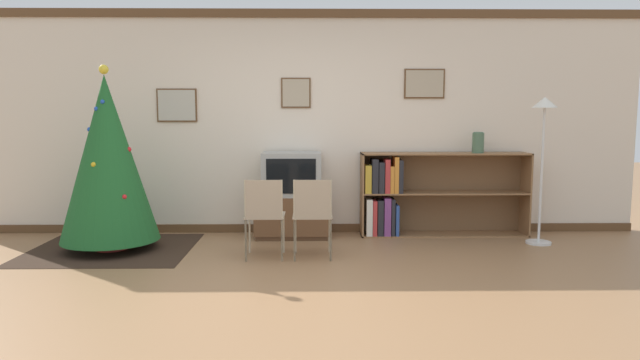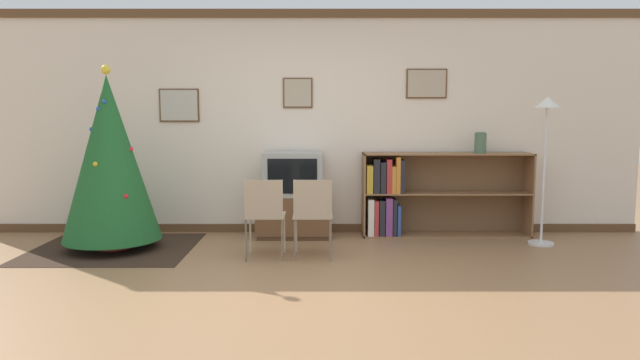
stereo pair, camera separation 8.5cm
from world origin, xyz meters
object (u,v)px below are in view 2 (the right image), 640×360
Objects in this scene: tv_console at (293,216)px; vase at (480,142)px; folding_chair_left at (264,213)px; folding_chair_right at (312,213)px; television at (293,174)px; christmas_tree at (109,159)px; standing_lamp at (545,132)px; bookshelf at (414,195)px.

vase is at bearing 1.01° from tv_console.
folding_chair_left is 1.00× the size of folding_chair_right.
vase is (2.21, 0.04, 0.37)m from television.
christmas_tree reaches higher than folding_chair_left.
christmas_tree is 4.76m from standing_lamp.
television is 1.10m from folding_chair_left.
standing_lamp reaches higher than folding_chair_right.
christmas_tree reaches higher than vase.
christmas_tree is at bearing -168.46° from bookshelf.
bookshelf is at bearing 3.30° from tv_console.
tv_console is at bearing -176.70° from bookshelf.
bookshelf is at bearing 11.54° from christmas_tree.
folding_chair_left is at bearing 180.00° from folding_chair_right.
christmas_tree is 2.40× the size of folding_chair_left.
folding_chair_left is 0.49m from folding_chair_right.
television reaches higher than folding_chair_right.
folding_chair_left is at bearing -103.17° from tv_console.
folding_chair_right is 2.76m from standing_lamp.
christmas_tree is at bearing -177.51° from standing_lamp.
folding_chair_right is 0.41× the size of bookshelf.
folding_chair_left is at bearing -156.33° from vase.
folding_chair_right is 1.65m from bookshelf.
vase is at bearing -3.41° from bookshelf.
folding_chair_right reaches higher than tv_console.
tv_console is at bearing 171.83° from standing_lamp.
television reaches higher than bookshelf.
folding_chair_right is at bearing -76.80° from television.
vase is at bearing 8.88° from christmas_tree.
christmas_tree is 2.16m from tv_console.
vase is (0.75, -0.05, 0.63)m from bookshelf.
folding_chair_right is (0.24, -1.03, -0.28)m from television.
folding_chair_left is at bearing -146.60° from bookshelf.
tv_console is 1.09m from folding_chair_right.
bookshelf is 1.21× the size of standing_lamp.
folding_chair_right is 2.34m from vase.
vase reaches higher than folding_chair_right.
bookshelf is at bearing 160.14° from standing_lamp.
standing_lamp is at bearing 11.74° from folding_chair_left.
television is 0.84× the size of folding_chair_right.
tv_console is 1.09m from folding_chair_left.
christmas_tree is 7.88× the size of vase.
television is 0.34× the size of bookshelf.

